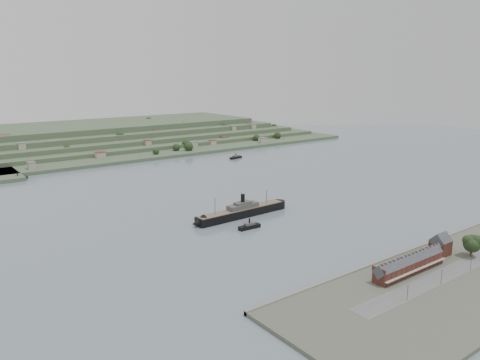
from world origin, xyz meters
TOP-DOWN VIEW (x-y plane):
  - ground at (0.00, 0.00)m, footprint 1400.00×1400.00m
  - near_shore at (0.00, -186.75)m, footprint 220.00×80.00m
  - terrace_row at (-10.00, -168.02)m, footprint 55.60×9.80m
  - gabled_building at (27.50, -164.00)m, footprint 10.40×10.18m
  - far_peninsula at (27.91, 393.10)m, footprint 760.00×309.00m
  - steamship at (-22.30, -26.01)m, footprint 90.04×12.61m
  - tugboat at (-32.37, -52.30)m, footprint 17.31×5.11m
  - ferry_west at (-130.59, 218.58)m, footprint 18.98×5.79m
  - ferry_east at (125.32, 179.50)m, footprint 20.19×10.08m
  - fig_tree at (39.95, -177.36)m, footprint 12.53×10.85m

SIDE VIEW (x-z plane):
  - ground at x=0.00m, z-range 0.00..0.00m
  - near_shore at x=0.00m, z-range -0.29..2.31m
  - ferry_west at x=-130.59m, z-range -1.83..5.23m
  - ferry_east at x=125.32m, z-range -1.89..5.40m
  - tugboat at x=-32.37m, z-range -1.98..5.75m
  - steamship at x=-22.30m, z-range -6.81..14.79m
  - terrace_row at x=-10.00m, z-range 1.30..12.38m
  - gabled_building at x=27.50m, z-range 1.14..15.23m
  - fig_tree at x=39.95m, z-range 3.54..17.53m
  - far_peninsula at x=27.91m, z-range -3.12..26.88m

